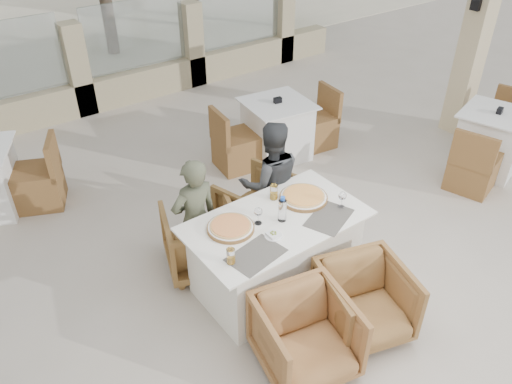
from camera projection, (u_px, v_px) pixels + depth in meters
ground at (273, 288)px, 4.73m from camera, size 80.00×80.00×0.00m
perimeter_wall_far at (76, 63)px, 7.46m from camera, size 10.00×0.34×1.60m
lantern_pillar at (469, 64)px, 6.88m from camera, size 0.34×0.34×2.00m
dining_table at (275, 253)px, 4.56m from camera, size 1.60×0.90×0.77m
placemat_near_left at (256, 255)px, 3.96m from camera, size 0.49×0.37×0.00m
placemat_near_right at (329, 218)px, 4.37m from camera, size 0.53×0.45×0.00m
pizza_left at (231, 227)px, 4.22m from camera, size 0.51×0.51×0.05m
pizza_right at (304, 196)px, 4.59m from camera, size 0.54×0.54×0.06m
water_bottle at (282, 209)px, 4.27m from camera, size 0.10×0.10×0.25m
wine_glass_centre at (258, 215)px, 4.25m from camera, size 0.09×0.09×0.18m
wine_glass_corner at (342, 199)px, 4.45m from camera, size 0.10×0.10×0.18m
beer_glass_left at (231, 256)px, 3.85m from camera, size 0.08×0.08×0.14m
beer_glass_right at (274, 192)px, 4.57m from camera, size 0.08×0.08×0.14m
olive_dish at (273, 234)px, 4.15m from camera, size 0.14×0.14×0.04m
armchair_far_left at (201, 239)px, 4.83m from camera, size 0.88×0.89×0.64m
armchair_far_right at (259, 206)px, 5.25m from camera, size 0.89×0.90×0.67m
armchair_near_left at (306, 337)px, 3.85m from camera, size 0.84×0.85×0.66m
armchair_near_right at (364, 301)px, 4.16m from camera, size 0.87×0.88×0.65m
diner_left at (195, 220)px, 4.57m from camera, size 0.46×0.30×1.26m
diner_right at (271, 183)px, 5.01m from camera, size 0.80×0.72×1.34m
bg_table_b at (277, 130)px, 6.58m from camera, size 1.74×1.03×0.77m
bg_table_c at (491, 141)px, 6.33m from camera, size 1.80×1.23×0.77m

